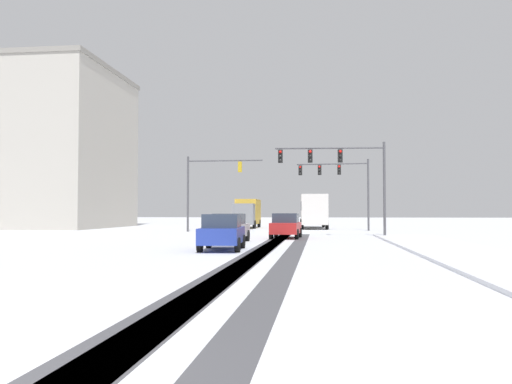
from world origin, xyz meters
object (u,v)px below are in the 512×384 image
Objects in this scene: car_blue_third at (222,232)px; bus_oncoming at (313,209)px; traffic_signal_far_left at (209,180)px; car_red_lead at (286,226)px; traffic_signal_far_right at (339,178)px; traffic_signal_near_right at (340,166)px; box_truck_delivery at (247,212)px; car_silver_second at (230,228)px.

bus_oncoming is (3.75, 31.81, 1.18)m from car_blue_third.
car_blue_third is (5.09, -21.43, -3.64)m from traffic_signal_far_left.
traffic_signal_far_left is at bearing -130.42° from bus_oncoming.
car_blue_third is at bearing -101.39° from car_red_lead.
traffic_signal_far_right is at bearing -68.66° from bus_oncoming.
traffic_signal_far_right is at bearing 76.48° from car_blue_third.
traffic_signal_far_left is 0.60× the size of bus_oncoming.
traffic_signal_near_right reaches higher than car_blue_third.
bus_oncoming is at bearing 96.17° from traffic_signal_near_right.
traffic_signal_far_left is 1.58× the size of car_blue_third.
car_red_lead is 21.80m from box_truck_delivery.
bus_oncoming is 6.94m from box_truck_delivery.
car_blue_third is at bearing -84.34° from box_truck_delivery.
traffic_signal_far_left is at bearing 106.00° from car_silver_second.
car_red_lead is at bearing -75.72° from box_truck_delivery.
traffic_signal_far_right reaches higher than car_red_lead.
car_silver_second is 6.07m from car_blue_third.
traffic_signal_far_right is at bearing 20.43° from traffic_signal_far_left.
traffic_signal_far_left is 1.01× the size of traffic_signal_far_right.
car_red_lead is 0.38× the size of bus_oncoming.
traffic_signal_near_right is at bearing -64.56° from box_truck_delivery.
car_red_lead is at bearing 78.61° from car_blue_third.
car_blue_third is (-6.16, -25.63, -3.99)m from traffic_signal_far_right.
box_truck_delivery is (-5.37, 21.12, 0.82)m from car_red_lead.
bus_oncoming is at bearing 111.34° from traffic_signal_far_right.
box_truck_delivery is (-9.34, 6.41, -3.17)m from traffic_signal_far_right.
car_red_lead is at bearing -55.25° from traffic_signal_far_left.
car_silver_second is 0.56× the size of box_truck_delivery.
traffic_signal_far_right reaches higher than bus_oncoming.
traffic_signal_far_left is at bearing 143.02° from traffic_signal_near_right.
traffic_signal_far_right is 26.66m from car_blue_third.
box_truck_delivery is at bearing 115.44° from traffic_signal_near_right.
traffic_signal_near_right reaches higher than bus_oncoming.
car_blue_third is at bearing -96.72° from bus_oncoming.
car_blue_third is (0.68, -6.04, 0.00)m from car_silver_second.
traffic_signal_far_left reaches higher than car_silver_second.
traffic_signal_far_right is (0.41, 12.36, -0.03)m from traffic_signal_near_right.
bus_oncoming reaches higher than car_silver_second.
traffic_signal_far_right is 15.75m from car_red_lead.
car_blue_third is at bearing -103.52° from traffic_signal_far_right.
car_blue_third is (-5.75, -13.26, -4.02)m from traffic_signal_near_right.
car_silver_second is at bearing 96.44° from car_blue_third.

